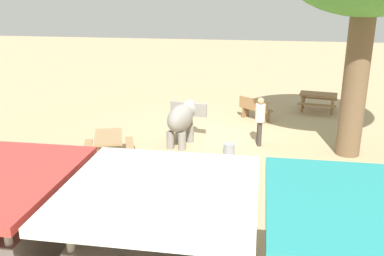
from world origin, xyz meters
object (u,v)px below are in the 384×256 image
Objects in this scene: person_handler at (260,118)px; feed_bucket at (229,149)px; picnic_table_far at (109,142)px; wooden_bench at (255,108)px; picnic_table_near at (318,98)px; elephant at (182,118)px.

person_handler is 1.53m from feed_bucket.
picnic_table_far is at bearing 17.95° from feed_bucket.
wooden_bench is at bearing -94.95° from person_handler.
feed_bucket is (0.70, 3.80, -0.31)m from wooden_bench.
picnic_table_near is (-2.37, -4.52, -0.36)m from person_handler.
picnic_table_far is (4.43, 2.08, -0.36)m from person_handler.
wooden_bench is 3.87m from feed_bucket.
picnic_table_far is at bearing -92.28° from wooden_bench.
wooden_bench is at bearing -100.47° from feed_bucket.
person_handler is 4.50× the size of feed_bucket.
picnic_table_far is 5.29× the size of feed_bucket.
wooden_bench reaches higher than picnic_table_near.
elephant is at bearing -125.56° from picnic_table_near.
elephant is at bearing -24.13° from feed_bucket.
elephant is at bearing -88.84° from wooden_bench.
elephant reaches higher than wooden_bench.
feed_bucket is (0.91, 0.94, -0.79)m from person_handler.
person_handler is at bearing 95.80° from picnic_table_far.
person_handler reaches higher than elephant.
wooden_bench is 3.74× the size of feed_bucket.
elephant is 6.82m from picnic_table_near.
picnic_table_far is (4.22, 4.94, 0.12)m from wooden_bench.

